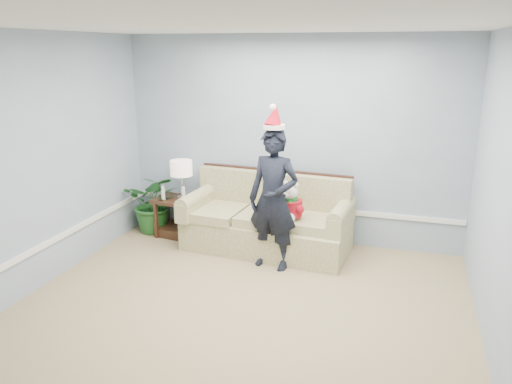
{
  "coord_description": "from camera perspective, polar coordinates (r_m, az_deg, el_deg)",
  "views": [
    {
      "loc": [
        1.46,
        -3.79,
        2.51
      ],
      "look_at": [
        -0.18,
        1.55,
        0.9
      ],
      "focal_mm": 35.0,
      "sensor_mm": 36.0,
      "label": 1
    }
  ],
  "objects": [
    {
      "name": "side_table",
      "position": [
        7.03,
        -9.05,
        -3.27
      ],
      "size": [
        0.62,
        0.54,
        0.53
      ],
      "rotation": [
        0.0,
        0.0,
        -0.16
      ],
      "color": "#3B2215",
      "rests_on": "room_shell"
    },
    {
      "name": "man",
      "position": [
        5.76,
        2.0,
        -0.88
      ],
      "size": [
        0.67,
        0.5,
        1.66
      ],
      "primitive_type": "imported",
      "rotation": [
        0.0,
        0.0,
        -0.18
      ],
      "color": "black",
      "rests_on": "room_shell"
    },
    {
      "name": "room_shell",
      "position": [
        4.23,
        -3.85,
        0.07
      ],
      "size": [
        4.54,
        5.04,
        2.74
      ],
      "color": "tan",
      "rests_on": "ground"
    },
    {
      "name": "teddy_bear",
      "position": [
        6.05,
        3.89,
        -1.54
      ],
      "size": [
        0.37,
        0.38,
        0.48
      ],
      "rotation": [
        0.0,
        0.0,
        -0.32
      ],
      "color": "white",
      "rests_on": "sofa"
    },
    {
      "name": "wainscot_trim",
      "position": [
        5.99,
        -10.26,
        -4.32
      ],
      "size": [
        4.49,
        4.99,
        0.06
      ],
      "color": "white",
      "rests_on": "room_shell"
    },
    {
      "name": "sofa",
      "position": [
        6.45,
        1.34,
        -3.53
      ],
      "size": [
        2.15,
        1.06,
        0.98
      ],
      "rotation": [
        0.0,
        0.0,
        -0.08
      ],
      "color": "#616731",
      "rests_on": "room_shell"
    },
    {
      "name": "candle_pair",
      "position": [
        6.8,
        -9.44,
        -0.23
      ],
      "size": [
        0.35,
        0.05,
        0.2
      ],
      "color": "silver",
      "rests_on": "side_table"
    },
    {
      "name": "houseplant",
      "position": [
        7.16,
        -11.5,
        -1.18
      ],
      "size": [
        0.89,
        0.81,
        0.86
      ],
      "primitive_type": "imported",
      "rotation": [
        0.0,
        0.0,
        0.2
      ],
      "color": "#1B531F",
      "rests_on": "room_shell"
    },
    {
      "name": "santa_hat",
      "position": [
        5.58,
        2.14,
        8.49
      ],
      "size": [
        0.32,
        0.34,
        0.29
      ],
      "rotation": [
        0.0,
        0.0,
        -0.34
      ],
      "color": "white",
      "rests_on": "man"
    },
    {
      "name": "table_lamp",
      "position": [
        6.8,
        -8.54,
        2.54
      ],
      "size": [
        0.3,
        0.3,
        0.53
      ],
      "color": "silver",
      "rests_on": "side_table"
    }
  ]
}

